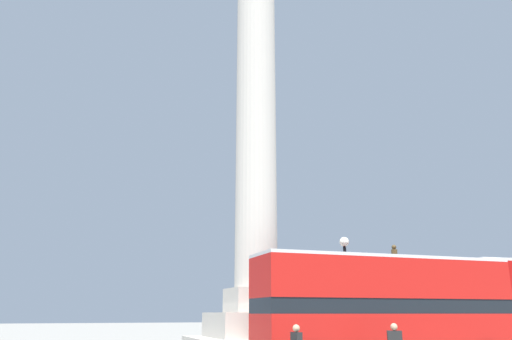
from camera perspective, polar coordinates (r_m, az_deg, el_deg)
name	(u,v)px	position (r m, az deg, el deg)	size (l,w,h in m)	color
monument_column	(256,166)	(24.51, 0.00, 0.49)	(5.60, 5.60, 25.34)	beige
bus_b	(385,306)	(20.81, 14.56, -14.86)	(10.46, 2.71, 4.26)	red
equestrian_statue	(400,321)	(31.20, 16.10, -16.28)	(3.90, 2.91, 6.06)	beige
street_lamp	(347,289)	(23.13, 10.31, -13.21)	(0.44, 0.44, 5.45)	black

